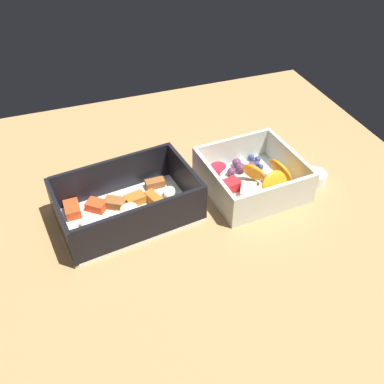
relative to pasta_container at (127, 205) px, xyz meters
The scene contains 5 objects.
table_surface 12.62cm from the pasta_container, ahead, with size 80.00×80.00×2.00cm, color #9E7547.
pasta_container is the anchor object (origin of this frame).
fruit_bowl 21.58cm from the pasta_container, ahead, with size 16.28×16.01×5.96cm.
candy_bar 13.02cm from the pasta_container, 48.79° to the left, with size 7.00×2.40×1.20cm, color #51197A.
paper_cup_liner 32.55cm from the pasta_container, ahead, with size 3.83×3.83×2.03cm, color white.
Camera 1 is at (-19.55, -48.51, 49.32)cm, focal length 40.17 mm.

